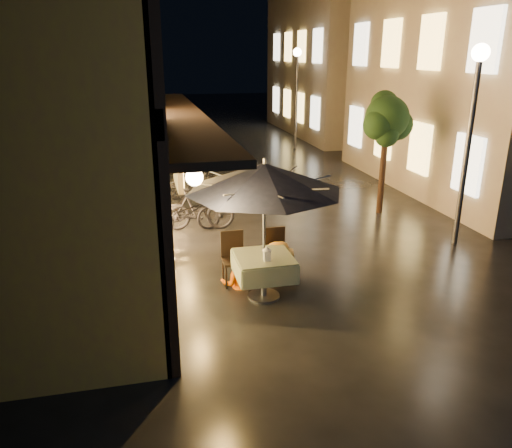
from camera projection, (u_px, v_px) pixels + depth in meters
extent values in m
plane|color=black|center=(369.00, 298.00, 8.68)|extent=(90.00, 90.00, 0.00)
cube|color=#E28F3E|center=(30.00, 82.00, 9.99)|extent=(4.50, 11.00, 7.00)
cube|color=black|center=(147.00, 90.00, 10.54)|extent=(0.12, 11.00, 0.35)
cube|color=black|center=(175.00, 116.00, 10.84)|extent=(1.20, 10.50, 0.12)
cube|color=#FFCB60|center=(148.00, 11.00, 6.90)|extent=(0.10, 0.90, 1.50)
cube|color=#FFCB60|center=(145.00, 21.00, 9.20)|extent=(0.10, 0.90, 1.50)
cube|color=#FFCB60|center=(143.00, 27.00, 11.51)|extent=(0.10, 0.90, 1.50)
cube|color=#FFCB60|center=(141.00, 31.00, 13.81)|extent=(0.10, 0.90, 1.50)
cube|color=#FFCB60|center=(162.00, 228.00, 7.95)|extent=(0.10, 2.20, 2.40)
cube|color=#FFCB60|center=(154.00, 177.00, 11.17)|extent=(0.10, 2.20, 2.40)
cube|color=#FFCB60|center=(150.00, 149.00, 14.39)|extent=(0.10, 2.20, 2.40)
cube|color=#A0987F|center=(512.00, 80.00, 15.20)|extent=(7.00, 9.00, 6.50)
cube|color=#FFCB60|center=(468.00, 165.00, 11.98)|extent=(0.10, 1.00, 1.40)
cube|color=#FFCB60|center=(485.00, 41.00, 11.06)|extent=(0.10, 1.00, 1.40)
cube|color=#FFCB60|center=(420.00, 148.00, 14.00)|extent=(0.10, 1.00, 1.40)
cube|color=#FFCB60|center=(431.00, 42.00, 13.09)|extent=(0.10, 1.00, 1.40)
cube|color=#FFCB60|center=(383.00, 136.00, 16.03)|extent=(0.10, 1.00, 1.40)
cube|color=#FFCB60|center=(391.00, 44.00, 15.11)|extent=(0.10, 1.00, 1.40)
cube|color=#FFCB60|center=(356.00, 127.00, 18.05)|extent=(0.10, 1.00, 1.40)
cube|color=#FFCB60|center=(361.00, 44.00, 17.14)|extent=(0.10, 1.00, 1.40)
cube|color=#A0987F|center=(357.00, 63.00, 25.70)|extent=(7.00, 10.00, 7.00)
cube|color=#FFCB60|center=(315.00, 113.00, 22.10)|extent=(0.10, 1.00, 1.40)
cube|color=#FFCB60|center=(317.00, 46.00, 21.19)|extent=(0.10, 1.00, 1.40)
cube|color=#FFCB60|center=(300.00, 108.00, 24.13)|extent=(0.10, 1.00, 1.40)
cube|color=#FFCB60|center=(301.00, 46.00, 23.21)|extent=(0.10, 1.00, 1.40)
cube|color=#FFCB60|center=(287.00, 103.00, 26.15)|extent=(0.10, 1.00, 1.40)
cube|color=#FFCB60|center=(288.00, 47.00, 25.24)|extent=(0.10, 1.00, 1.40)
cube|color=#FFCB60|center=(276.00, 100.00, 28.18)|extent=(0.10, 1.00, 1.40)
cube|color=#FFCB60|center=(277.00, 47.00, 27.26)|extent=(0.10, 1.00, 1.40)
cylinder|color=black|center=(382.00, 172.00, 12.97)|extent=(0.16, 0.16, 2.20)
sphere|color=black|center=(387.00, 118.00, 12.52)|extent=(1.10, 1.10, 1.10)
sphere|color=black|center=(397.00, 125.00, 12.75)|extent=(0.80, 0.80, 0.80)
sphere|color=black|center=(378.00, 125.00, 12.36)|extent=(0.76, 0.76, 0.76)
sphere|color=black|center=(384.00, 104.00, 12.70)|extent=(0.70, 0.70, 0.70)
sphere|color=black|center=(387.00, 135.00, 12.40)|extent=(0.60, 0.60, 0.60)
cylinder|color=#59595E|center=(466.00, 155.00, 10.51)|extent=(0.12, 0.12, 4.00)
sphere|color=#FFE1BA|center=(481.00, 53.00, 9.84)|extent=(0.36, 0.36, 0.36)
cylinder|color=#59595E|center=(296.00, 102.00, 21.55)|extent=(0.12, 0.12, 4.00)
sphere|color=#FFE1BA|center=(297.00, 52.00, 20.88)|extent=(0.36, 0.36, 0.36)
cylinder|color=#59595E|center=(264.00, 278.00, 8.62)|extent=(0.10, 0.10, 0.72)
cylinder|color=#59595E|center=(264.00, 296.00, 8.73)|extent=(0.56, 0.56, 0.04)
cube|color=#2C5333|center=(264.00, 257.00, 8.49)|extent=(0.95, 0.95, 0.06)
cube|color=#2C5333|center=(290.00, 264.00, 8.65)|extent=(0.04, 0.95, 0.33)
cube|color=#2C5333|center=(237.00, 269.00, 8.44)|extent=(0.04, 0.95, 0.33)
cube|color=#2C5333|center=(258.00, 256.00, 8.98)|extent=(0.95, 0.04, 0.33)
cube|color=#2C5333|center=(271.00, 278.00, 8.11)|extent=(0.95, 0.04, 0.33)
cylinder|color=#59595E|center=(264.00, 235.00, 8.36)|extent=(0.05, 0.05, 2.30)
cone|color=black|center=(264.00, 177.00, 8.03)|extent=(2.60, 2.60, 0.47)
cylinder|color=#59595E|center=(264.00, 162.00, 7.95)|extent=(0.06, 0.06, 0.12)
cube|color=black|center=(234.00, 261.00, 9.10)|extent=(0.42, 0.42, 0.05)
cube|color=black|center=(232.00, 244.00, 9.20)|extent=(0.42, 0.04, 0.55)
cylinder|color=black|center=(226.00, 278.00, 8.98)|extent=(0.04, 0.04, 0.43)
cylinder|color=black|center=(246.00, 276.00, 9.05)|extent=(0.04, 0.04, 0.43)
cylinder|color=black|center=(223.00, 270.00, 9.31)|extent=(0.04, 0.04, 0.43)
cylinder|color=black|center=(242.00, 268.00, 9.38)|extent=(0.04, 0.04, 0.43)
cube|color=black|center=(276.00, 257.00, 9.27)|extent=(0.42, 0.42, 0.05)
cube|color=black|center=(274.00, 241.00, 9.37)|extent=(0.42, 0.04, 0.55)
cylinder|color=black|center=(269.00, 273.00, 9.15)|extent=(0.04, 0.04, 0.43)
cylinder|color=black|center=(288.00, 272.00, 9.22)|extent=(0.04, 0.04, 0.43)
cylinder|color=black|center=(265.00, 266.00, 9.48)|extent=(0.04, 0.04, 0.43)
cylinder|color=black|center=(283.00, 264.00, 9.55)|extent=(0.04, 0.04, 0.43)
cube|color=white|center=(267.00, 255.00, 8.26)|extent=(0.11, 0.11, 0.18)
cube|color=#FFD88C|center=(267.00, 256.00, 8.26)|extent=(0.07, 0.07, 0.12)
cone|color=white|center=(267.00, 248.00, 8.22)|extent=(0.16, 0.16, 0.07)
imported|color=#F26000|center=(238.00, 251.00, 8.97)|extent=(0.73, 0.61, 1.36)
imported|color=#FFA831|center=(279.00, 243.00, 9.03)|extent=(1.10, 0.77, 1.56)
imported|color=black|center=(185.00, 214.00, 11.69)|extent=(1.85, 0.98, 0.92)
imported|color=#222227|center=(198.00, 209.00, 11.88)|extent=(1.76, 0.69, 1.03)
imported|color=black|center=(178.00, 194.00, 13.45)|extent=(1.76, 1.21, 0.88)
imported|color=black|center=(192.00, 189.00, 13.65)|extent=(1.73, 0.83, 1.00)
imported|color=black|center=(195.00, 185.00, 14.37)|extent=(1.70, 0.86, 0.85)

